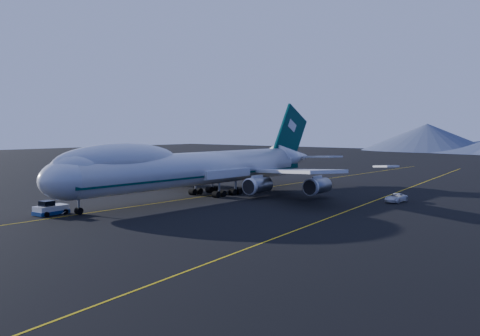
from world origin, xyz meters
The scene contains 6 objects.
ground centered at (0.00, 0.00, 0.00)m, with size 500.00×500.00×0.00m, color black.
taxiway_line_main centered at (0.00, 0.00, 0.01)m, with size 0.25×220.00×0.01m, color #E0BA0D.
taxiway_line_side centered at (30.00, 10.00, 0.01)m, with size 0.25×200.00×0.01m, color #E0BA0D.
boeing_747 centered at (0.00, 0.03, 5.81)m, with size 59.62×72.43×19.37m.
pushback_tug centered at (-3.00, -29.50, 0.72)m, with size 3.30×5.40×2.28m.
service_van centered at (32.66, 18.72, 0.77)m, with size 2.57×5.57×1.55m, color white.
Camera 1 is at (72.59, -74.40, 13.60)m, focal length 40.00 mm.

